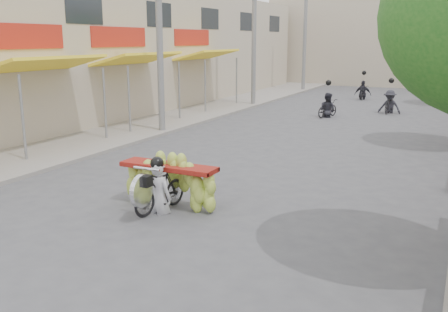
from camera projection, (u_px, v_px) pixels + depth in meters
sidewalk_left at (169, 118)px, 22.45m from camera, size 4.00×60.00×0.12m
shophouse_row_left at (64, 51)px, 23.02m from camera, size 9.77×40.00×6.00m
far_building at (402, 40)px, 38.79m from camera, size 20.00×6.00×7.00m
utility_pole_mid at (159, 25)px, 18.24m from camera, size 0.60×0.24×8.00m
utility_pole_far at (254, 29)px, 26.11m from camera, size 0.60×0.24×8.00m
utility_pole_back at (305, 32)px, 33.98m from camera, size 0.60×0.24×8.00m
banana_motorbike at (164, 178)px, 10.40m from camera, size 2.20×1.78×1.96m
bg_motorbike_a at (328, 100)px, 22.91m from camera, size 0.92×1.51×1.95m
bg_motorbike_b at (390, 96)px, 24.06m from camera, size 1.11×1.72×1.95m
bg_motorbike_c at (363, 85)px, 29.67m from camera, size 0.99×1.41×1.95m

